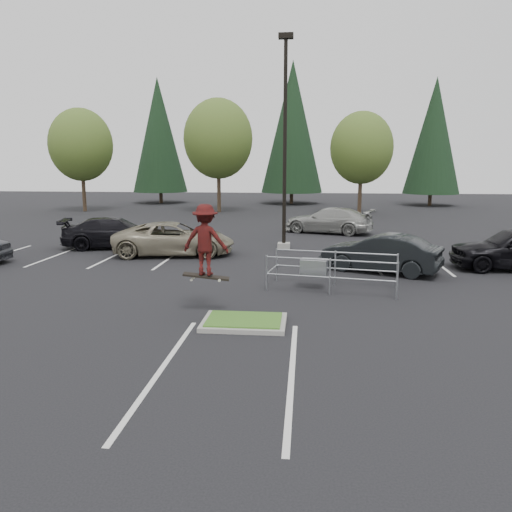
# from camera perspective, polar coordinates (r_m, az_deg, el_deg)

# --- Properties ---
(ground) EXTENTS (120.00, 120.00, 0.00)m
(ground) POSITION_cam_1_polar(r_m,az_deg,el_deg) (13.32, -1.37, -7.84)
(ground) COLOR black
(ground) RESTS_ON ground
(grass_median) EXTENTS (2.20, 1.60, 0.16)m
(grass_median) POSITION_cam_1_polar(r_m,az_deg,el_deg) (13.30, -1.37, -7.52)
(grass_median) COLOR gray
(grass_median) RESTS_ON ground
(stall_lines) EXTENTS (22.62, 17.60, 0.01)m
(stall_lines) POSITION_cam_1_polar(r_m,az_deg,el_deg) (19.26, -3.15, -2.05)
(stall_lines) COLOR silver
(stall_lines) RESTS_ON ground
(light_pole) EXTENTS (0.70, 0.60, 10.12)m
(light_pole) POSITION_cam_1_polar(r_m,az_deg,el_deg) (24.57, 3.30, 11.37)
(light_pole) COLOR gray
(light_pole) RESTS_ON ground
(decid_a) EXTENTS (5.44, 5.44, 8.91)m
(decid_a) POSITION_cam_1_polar(r_m,az_deg,el_deg) (46.89, -19.35, 11.66)
(decid_a) COLOR #38281C
(decid_a) RESTS_ON ground
(decid_b) EXTENTS (5.89, 5.89, 9.64)m
(decid_b) POSITION_cam_1_polar(r_m,az_deg,el_deg) (43.78, -4.34, 12.94)
(decid_b) COLOR #38281C
(decid_b) RESTS_ON ground
(decid_c) EXTENTS (5.12, 5.12, 8.38)m
(decid_c) POSITION_cam_1_polar(r_m,az_deg,el_deg) (42.62, 11.95, 11.75)
(decid_c) COLOR #38281C
(decid_c) RESTS_ON ground
(conif_a) EXTENTS (5.72, 5.72, 13.00)m
(conif_a) POSITION_cam_1_polar(r_m,az_deg,el_deg) (54.88, -11.05, 13.39)
(conif_a) COLOR #38281C
(conif_a) RESTS_ON ground
(conif_b) EXTENTS (6.38, 6.38, 14.50)m
(conif_b) POSITION_cam_1_polar(r_m,az_deg,el_deg) (53.19, 4.18, 14.46)
(conif_b) COLOR #38281C
(conif_b) RESTS_ON ground
(conif_c) EXTENTS (5.50, 5.50, 12.50)m
(conif_c) POSITION_cam_1_polar(r_m,az_deg,el_deg) (53.57, 19.67, 12.79)
(conif_c) COLOR #38281C
(conif_c) RESTS_ON ground
(cart_corral) EXTENTS (4.44, 2.21, 1.21)m
(cart_corral) POSITION_cam_1_polar(r_m,az_deg,el_deg) (16.98, 7.14, -1.23)
(cart_corral) COLOR #979A9F
(cart_corral) RESTS_ON ground
(skateboarder) EXTENTS (1.36, 0.88, 2.16)m
(skateboarder) POSITION_cam_1_polar(r_m,az_deg,el_deg) (13.99, -5.78, 1.80)
(skateboarder) COLOR black
(skateboarder) RESTS_ON ground
(car_l_tan) EXTENTS (5.81, 3.27, 1.53)m
(car_l_tan) POSITION_cam_1_polar(r_m,az_deg,el_deg) (23.37, -9.39, 1.96)
(car_l_tan) COLOR gray
(car_l_tan) RESTS_ON ground
(car_l_black) EXTENTS (5.62, 3.30, 1.53)m
(car_l_black) POSITION_cam_1_polar(r_m,az_deg,el_deg) (26.11, -15.84, 2.59)
(car_l_black) COLOR black
(car_l_black) RESTS_ON ground
(car_r_charc) EXTENTS (4.79, 3.25, 1.50)m
(car_r_charc) POSITION_cam_1_polar(r_m,az_deg,el_deg) (20.06, 14.04, 0.32)
(car_r_charc) COLOR black
(car_r_charc) RESTS_ON ground
(car_far_silver) EXTENTS (5.77, 3.81, 1.55)m
(car_far_silver) POSITION_cam_1_polar(r_m,az_deg,el_deg) (30.77, 8.45, 4.05)
(car_far_silver) COLOR #9B9C97
(car_far_silver) RESTS_ON ground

